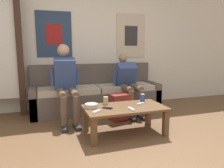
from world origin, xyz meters
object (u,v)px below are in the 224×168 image
Objects in this scene: game_controller_near_right at (97,112)px; cell_phone at (108,108)px; game_controller_near_left at (131,109)px; pillar_candle at (106,100)px; person_seated_adult at (66,80)px; couch at (96,95)px; drink_can_blue at (143,98)px; backpack at (121,107)px; ceramic_bowl at (91,105)px; person_seated_teen at (128,81)px; game_controller_far_center at (141,104)px; coffee_table at (125,111)px.

game_controller_near_right reaches higher than cell_phone.
game_controller_near_left is at bearing -3.28° from game_controller_near_right.
pillar_candle reaches higher than game_controller_near_left.
pillar_candle is at bearing -53.57° from person_seated_adult.
couch is 19.88× the size of pillar_candle.
backpack is at bearing 113.02° from drink_can_blue.
ceramic_bowl reaches higher than cell_phone.
person_seated_teen reaches higher than game_controller_near_left.
couch is 16.51× the size of cell_phone.
person_seated_teen reaches higher than backpack.
game_controller_near_right is 0.92× the size of cell_phone.
backpack is 0.52m from drink_can_blue.
backpack is at bearing 54.76° from cell_phone.
couch reaches higher than game_controller_far_center.
cell_phone is (0.20, -0.10, -0.03)m from ceramic_bowl.
drink_can_blue is (1.03, -0.72, -0.22)m from person_seated_adult.
coffee_table is 1.04× the size of person_seated_teen.
pillar_candle is 0.82× the size of game_controller_near_left.
ceramic_bowl is at bearing -137.10° from person_seated_teen.
game_controller_far_center is (0.26, 0.04, 0.08)m from coffee_table.
game_controller_near_left is (0.02, -0.17, 0.08)m from coffee_table.
game_controller_far_center is 0.99× the size of cell_phone.
coffee_table is 0.19m from game_controller_near_left.
person_seated_teen reaches higher than coffee_table.
coffee_table is 0.61m from backpack.
game_controller_far_center is at bearing 40.93° from game_controller_near_left.
person_seated_adult reaches higher than game_controller_near_left.
game_controller_near_right is (-0.36, -1.40, 0.10)m from couch.
ceramic_bowl is 0.22m from cell_phone.
game_controller_near_right is at bearing 176.72° from game_controller_near_left.
drink_can_blue is at bearing 14.67° from cell_phone.
pillar_candle is 0.83× the size of cell_phone.
cell_phone is (-0.25, -0.01, 0.07)m from coffee_table.
game_controller_near_left is at bearing -100.74° from backpack.
game_controller_near_left is 1.11× the size of game_controller_near_right.
coffee_table is 7.73× the size of game_controller_far_center.
backpack is 2.93× the size of game_controller_near_left.
person_seated_teen reaches higher than game_controller_near_right.
drink_can_blue is (0.55, -0.07, 0.01)m from pillar_candle.
game_controller_near_right is at bearing -165.36° from game_controller_far_center.
person_seated_adult is at bearing 107.30° from ceramic_bowl.
coffee_table is at bearing -105.71° from backpack.
person_seated_teen is at bearing -34.36° from couch.
game_controller_near_left is 0.46m from game_controller_near_right.
game_controller_near_left is (0.10, -1.42, 0.10)m from couch.
backpack is 2.98× the size of cell_phone.
game_controller_near_right is at bearing -104.31° from couch.
game_controller_near_left is at bearing -31.48° from cell_phone.
cell_phone is at bearing -97.76° from couch.
game_controller_near_right is (-0.43, -0.14, 0.08)m from coffee_table.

